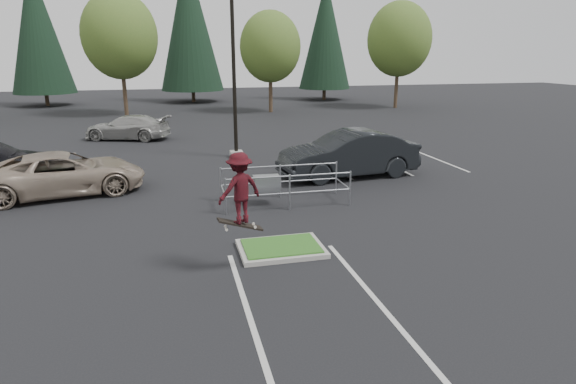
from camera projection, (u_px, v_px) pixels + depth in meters
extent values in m
plane|color=black|center=(281.00, 251.00, 12.63)|extent=(120.00, 120.00, 0.00)
cube|color=gray|center=(281.00, 249.00, 12.62)|extent=(2.20, 1.60, 0.12)
cube|color=#2A561B|center=(281.00, 246.00, 12.60)|extent=(1.95, 1.35, 0.05)
cube|color=beige|center=(127.00, 178.00, 19.99)|extent=(0.12, 5.20, 0.01)
cube|color=beige|center=(57.00, 182.00, 19.36)|extent=(0.12, 5.20, 0.01)
cube|color=beige|center=(332.00, 166.00, 22.06)|extent=(0.12, 5.20, 0.01)
cube|color=beige|center=(387.00, 163.00, 22.68)|extent=(0.12, 5.20, 0.01)
cube|color=beige|center=(438.00, 160.00, 23.30)|extent=(0.12, 5.20, 0.01)
cube|color=beige|center=(249.00, 315.00, 9.53)|extent=(0.12, 6.00, 0.01)
cube|color=beige|center=(375.00, 299.00, 10.15)|extent=(0.12, 6.00, 0.01)
cube|color=gray|center=(236.00, 154.00, 23.89)|extent=(0.60, 0.60, 0.30)
cylinder|color=black|center=(233.00, 52.00, 22.53)|extent=(0.18, 0.18, 10.00)
cylinder|color=#38281C|center=(125.00, 94.00, 39.19)|extent=(0.32, 0.32, 3.50)
ellipsoid|color=#2A5820|center=(119.00, 36.00, 37.93)|extent=(5.89, 5.89, 6.77)
sphere|color=#2A5820|center=(128.00, 45.00, 37.99)|extent=(3.68, 3.68, 3.68)
sphere|color=#2A5820|center=(114.00, 43.00, 38.34)|extent=(4.05, 4.05, 4.05)
cylinder|color=#38281C|center=(271.00, 94.00, 41.36)|extent=(0.32, 0.32, 3.04)
ellipsoid|color=#2A5820|center=(270.00, 47.00, 40.26)|extent=(5.12, 5.12, 5.89)
sphere|color=#2A5820|center=(278.00, 55.00, 40.30)|extent=(3.20, 3.20, 3.20)
sphere|color=#2A5820|center=(263.00, 53.00, 40.65)|extent=(3.52, 3.52, 3.52)
cylinder|color=#38281C|center=(396.00, 89.00, 44.53)|extent=(0.32, 0.32, 3.42)
ellipsoid|color=#2A5820|center=(399.00, 39.00, 43.30)|extent=(5.76, 5.76, 6.62)
sphere|color=#2A5820|center=(406.00, 48.00, 43.36)|extent=(3.60, 3.60, 3.60)
sphere|color=#2A5820|center=(392.00, 46.00, 43.71)|extent=(3.96, 3.96, 3.96)
cylinder|color=#38281C|center=(47.00, 99.00, 46.52)|extent=(0.36, 0.36, 1.20)
cone|color=black|center=(37.00, 29.00, 44.70)|extent=(5.72, 5.72, 11.80)
cylinder|color=#38281C|center=(194.00, 96.00, 50.21)|extent=(0.36, 0.36, 1.20)
cone|color=black|center=(190.00, 23.00, 48.18)|extent=(6.38, 6.38, 13.30)
cylinder|color=#38281C|center=(324.00, 94.00, 52.50)|extent=(0.36, 0.36, 1.20)
cone|color=black|center=(325.00, 34.00, 50.75)|extent=(5.50, 5.50, 11.30)
cylinder|color=#989AA0|center=(226.00, 196.00, 15.29)|extent=(0.06, 0.06, 1.20)
cylinder|color=#989AA0|center=(221.00, 185.00, 16.66)|extent=(0.06, 0.06, 1.20)
cylinder|color=#989AA0|center=(290.00, 192.00, 15.75)|extent=(0.06, 0.06, 1.20)
cylinder|color=#989AA0|center=(280.00, 181.00, 17.12)|extent=(0.06, 0.06, 1.20)
cylinder|color=#989AA0|center=(350.00, 188.00, 16.21)|extent=(0.06, 0.06, 1.20)
cylinder|color=#989AA0|center=(336.00, 178.00, 17.58)|extent=(0.06, 0.06, 1.20)
cylinder|color=#989AA0|center=(290.00, 193.00, 15.76)|extent=(4.19, 0.11, 0.05)
cylinder|color=#989AA0|center=(290.00, 176.00, 15.60)|extent=(4.19, 0.11, 0.05)
cylinder|color=#989AA0|center=(280.00, 182.00, 17.13)|extent=(4.19, 0.11, 0.05)
cylinder|color=#989AA0|center=(280.00, 166.00, 16.97)|extent=(4.19, 0.11, 0.05)
cube|color=#989AA0|center=(267.00, 183.00, 16.26)|extent=(0.90, 0.56, 0.50)
cube|color=black|center=(240.00, 224.00, 11.09)|extent=(1.06, 0.40, 0.38)
cylinder|color=silver|center=(227.00, 230.00, 10.93)|extent=(0.07, 0.04, 0.07)
cylinder|color=silver|center=(225.00, 226.00, 11.13)|extent=(0.07, 0.04, 0.07)
cylinder|color=silver|center=(255.00, 227.00, 11.08)|extent=(0.07, 0.04, 0.07)
cylinder|color=silver|center=(253.00, 224.00, 11.28)|extent=(0.07, 0.04, 0.07)
imported|color=maroon|center=(239.00, 188.00, 10.85)|extent=(1.22, 0.99, 1.64)
imported|color=gray|center=(63.00, 174.00, 17.44)|extent=(5.99, 3.63, 1.55)
imported|color=black|center=(349.00, 154.00, 19.93)|extent=(5.95, 2.60, 1.90)
imported|color=#ADADA8|center=(129.00, 127.00, 28.53)|extent=(5.34, 3.58, 1.44)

